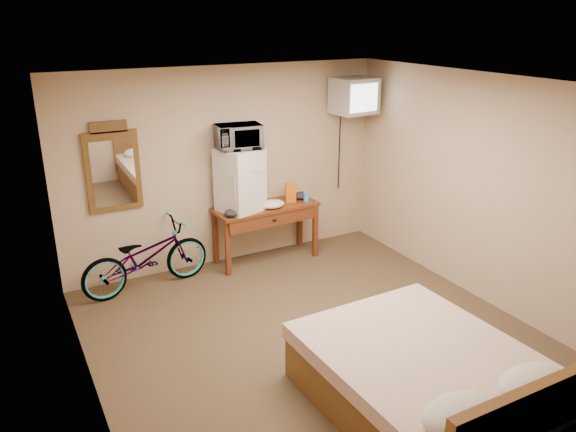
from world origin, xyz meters
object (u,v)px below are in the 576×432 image
object	(u,v)px
desk	(267,215)
crt_television	(354,96)
microwave	(239,137)
wall_mirror	(113,168)
bicycle	(146,257)
mini_fridge	(240,180)
blue_cup	(306,196)
bed	(436,386)

from	to	relation	value
desk	crt_television	size ratio (longest dim) A/B	2.20
microwave	wall_mirror	distance (m)	1.50
crt_television	bicycle	distance (m)	3.33
mini_fridge	crt_television	size ratio (longest dim) A/B	1.26
blue_cup	wall_mirror	xyz separation A→B (m)	(-2.36, 0.32, 0.60)
blue_cup	crt_television	bearing A→B (deg)	5.25
desk	microwave	xyz separation A→B (m)	(-0.35, 0.04, 1.05)
microwave	bed	distance (m)	3.68
mini_fridge	bicycle	size ratio (longest dim) A/B	0.51
crt_television	wall_mirror	size ratio (longest dim) A/B	0.60
desk	crt_television	xyz separation A→B (m)	(1.29, 0.02, 1.43)
wall_mirror	crt_television	bearing A→B (deg)	-4.65
microwave	crt_television	bearing A→B (deg)	6.90
bed	bicycle	bearing A→B (deg)	113.25
desk	mini_fridge	world-z (taller)	mini_fridge
bed	wall_mirror	bearing A→B (deg)	114.11
microwave	wall_mirror	bearing A→B (deg)	178.21
desk	blue_cup	world-z (taller)	blue_cup
mini_fridge	crt_television	distance (m)	1.88
bed	desk	bearing A→B (deg)	87.06
mini_fridge	bed	xyz separation A→B (m)	(0.17, -3.41, -0.85)
desk	blue_cup	bearing A→B (deg)	-4.91
blue_cup	bicycle	bearing A→B (deg)	-179.91
mini_fridge	blue_cup	size ratio (longest dim) A/B	6.06
desk	microwave	size ratio (longest dim) A/B	2.57
mini_fridge	crt_television	world-z (taller)	crt_television
blue_cup	bed	world-z (taller)	bed
wall_mirror	blue_cup	bearing A→B (deg)	-7.73
blue_cup	bed	distance (m)	3.44
bed	crt_television	bearing A→B (deg)	66.64
blue_cup	bed	bearing A→B (deg)	-102.32
desk	wall_mirror	size ratio (longest dim) A/B	1.32
wall_mirror	bicycle	world-z (taller)	wall_mirror
mini_fridge	microwave	size ratio (longest dim) A/B	1.47
blue_cup	desk	bearing A→B (deg)	175.09
wall_mirror	desk	bearing A→B (deg)	-8.59
desk	mini_fridge	xyz separation A→B (m)	(-0.35, 0.04, 0.51)
wall_mirror	bicycle	xyz separation A→B (m)	(0.20, -0.32, -1.02)
desk	blue_cup	xyz separation A→B (m)	(0.55, -0.05, 0.19)
blue_cup	crt_television	distance (m)	1.45
wall_mirror	bicycle	distance (m)	1.08
mini_fridge	crt_television	bearing A→B (deg)	-0.53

